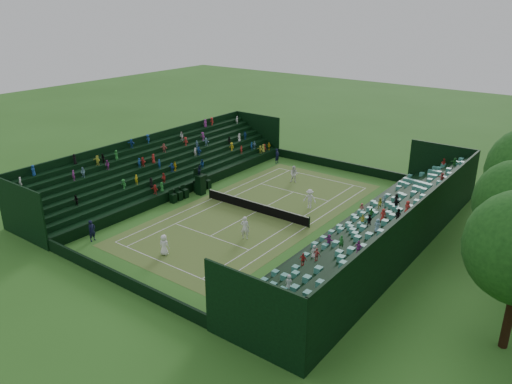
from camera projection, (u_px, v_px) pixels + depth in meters
ground at (256, 212)px, 46.55m from camera, size 160.00×160.00×0.00m
court_surface at (256, 212)px, 46.54m from camera, size 12.97×26.77×0.01m
perimeter_wall_north at (337, 165)px, 58.22m from camera, size 17.17×0.20×1.00m
perimeter_wall_south at (119, 278)px, 34.51m from camera, size 17.17×0.20×1.00m
perimeter_wall_east at (337, 231)px, 41.62m from camera, size 0.20×31.77×1.00m
perimeter_wall_west at (190, 188)px, 51.11m from camera, size 0.20×31.77×1.00m
north_grandstand at (386, 233)px, 38.90m from camera, size 6.60×32.00×4.90m
south_grandstand at (161, 170)px, 53.07m from camera, size 6.60×32.00×4.90m
tennis_net at (256, 207)px, 46.36m from camera, size 11.67×0.10×1.06m
scoreboard_tower at (506, 173)px, 47.42m from camera, size 2.00×1.00×3.70m
umpire_chair at (200, 182)px, 50.34m from camera, size 0.97×0.97×3.06m
courtside_chairs at (191, 190)px, 50.42m from camera, size 0.59×5.55×1.27m
player_near_west at (164, 245)px, 38.46m from camera, size 0.94×0.73×1.70m
player_near_east at (245, 228)px, 41.01m from camera, size 0.87×0.76×2.01m
player_far_west at (294, 174)px, 53.74m from camera, size 1.08×0.96×1.85m
player_far_east at (310, 199)px, 47.07m from camera, size 1.38×1.03×1.90m
line_judge_north at (277, 156)px, 60.08m from camera, size 0.46×0.68×1.80m
line_judge_south at (92, 231)px, 40.70m from camera, size 0.46×0.68×1.81m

